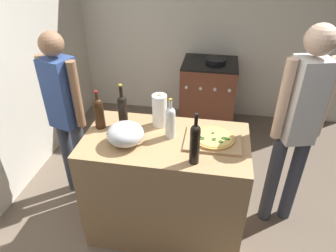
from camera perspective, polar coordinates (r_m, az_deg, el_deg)
ground_plane at (r=3.28m, az=3.89°, el=-9.14°), size 3.83×3.40×0.02m
kitchen_wall_rear at (r=4.00m, az=7.14°, el=19.70°), size 3.83×0.10×2.60m
kitchen_wall_left at (r=3.20m, az=-27.11°, el=13.37°), size 0.10×3.40×2.60m
counter at (r=2.46m, az=-0.41°, el=-11.26°), size 1.21×0.66×0.91m
cutting_board at (r=2.17m, az=8.56°, el=-2.64°), size 0.40×0.32×0.02m
pizza at (r=2.16m, az=8.61°, el=-2.20°), size 0.30×0.30×0.03m
mixing_bowl at (r=2.11m, az=-8.11°, el=-1.50°), size 0.26×0.26×0.16m
paper_towel_roll at (r=2.28m, az=-1.61°, el=2.97°), size 0.11×0.11×0.26m
wine_bottle_dark at (r=2.30m, az=-13.00°, el=2.63°), size 0.08×0.08×0.31m
wine_bottle_green at (r=2.13m, az=0.45°, el=0.95°), size 0.07×0.07×0.31m
wine_bottle_amber at (r=1.88m, az=5.12°, el=-3.11°), size 0.07×0.07×0.36m
wine_bottle_clear at (r=2.30m, az=-8.63°, el=3.22°), size 0.07×0.07×0.34m
stove at (r=3.90m, az=7.58°, el=5.90°), size 0.66×0.62×0.91m
person_in_stripes at (r=2.68m, az=-18.90°, el=2.64°), size 0.38×0.26×1.58m
person_in_red at (r=2.41m, az=23.48°, el=0.54°), size 0.37×0.25×1.71m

